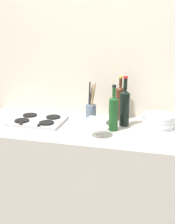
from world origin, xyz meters
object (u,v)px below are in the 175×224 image
at_px(stovetop_hob, 38,121).
at_px(butter_dish, 98,122).
at_px(mixing_bowl, 98,131).
at_px(utensil_crock, 91,111).
at_px(wine_bottle_mid_left, 125,107).
at_px(wine_bottle_leftmost, 120,102).
at_px(plate_stack, 158,121).
at_px(wine_bottle_mid_right, 114,112).

distance_m(stovetop_hob, butter_dish, 0.48).
distance_m(mixing_bowl, utensil_crock, 0.35).
distance_m(wine_bottle_mid_left, utensil_crock, 0.29).
bearing_deg(wine_bottle_leftmost, plate_stack, -20.81).
height_order(stovetop_hob, mixing_bowl, mixing_bowl).
height_order(mixing_bowl, utensil_crock, utensil_crock).
xyz_separation_m(stovetop_hob, wine_bottle_leftmost, (0.62, 0.24, 0.13)).
relative_size(wine_bottle_leftmost, mixing_bowl, 2.35).
xyz_separation_m(stovetop_hob, wine_bottle_mid_left, (0.67, 0.10, 0.14)).
height_order(wine_bottle_mid_left, wine_bottle_mid_right, wine_bottle_mid_left).
height_order(wine_bottle_mid_right, butter_dish, wine_bottle_mid_right).
bearing_deg(mixing_bowl, wine_bottle_leftmost, 77.15).
distance_m(wine_bottle_mid_right, mixing_bowl, 0.19).
height_order(wine_bottle_mid_right, utensil_crock, wine_bottle_mid_right).
xyz_separation_m(plate_stack, wine_bottle_mid_left, (-0.26, -0.02, 0.10)).
bearing_deg(utensil_crock, mixing_bowl, -67.93).
bearing_deg(butter_dish, utensil_crock, 124.84).
relative_size(wine_bottle_leftmost, wine_bottle_mid_left, 0.93).
xyz_separation_m(wine_bottle_mid_left, mixing_bowl, (-0.15, -0.26, -0.11)).
bearing_deg(wine_bottle_leftmost, wine_bottle_mid_left, -68.54).
height_order(plate_stack, mixing_bowl, plate_stack).
distance_m(plate_stack, wine_bottle_mid_right, 0.36).
xyz_separation_m(plate_stack, wine_bottle_mid_right, (-0.32, -0.15, 0.09)).
distance_m(wine_bottle_mid_right, utensil_crock, 0.29).
bearing_deg(stovetop_hob, wine_bottle_mid_right, -2.66).
height_order(mixing_bowl, butter_dish, mixing_bowl).
height_order(wine_bottle_mid_left, utensil_crock, wine_bottle_mid_left).
bearing_deg(butter_dish, mixing_bowl, -77.81).
relative_size(wine_bottle_leftmost, wine_bottle_mid_right, 1.05).
xyz_separation_m(stovetop_hob, mixing_bowl, (0.52, -0.17, 0.02)).
bearing_deg(plate_stack, mixing_bowl, -144.83).
distance_m(wine_bottle_mid_left, butter_dish, 0.23).
bearing_deg(butter_dish, wine_bottle_leftmost, 57.35).
bearing_deg(mixing_bowl, wine_bottle_mid_left, 61.05).
bearing_deg(butter_dish, wine_bottle_mid_left, 20.51).
distance_m(mixing_bowl, butter_dish, 0.20).
distance_m(butter_dish, utensil_crock, 0.16).
distance_m(wine_bottle_leftmost, mixing_bowl, 0.43).
xyz_separation_m(stovetop_hob, butter_dish, (0.48, 0.03, 0.02)).
xyz_separation_m(mixing_bowl, butter_dish, (-0.04, 0.19, -0.01)).
xyz_separation_m(wine_bottle_leftmost, utensil_crock, (-0.22, -0.08, -0.07)).
bearing_deg(stovetop_hob, wine_bottle_mid_left, 8.36).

